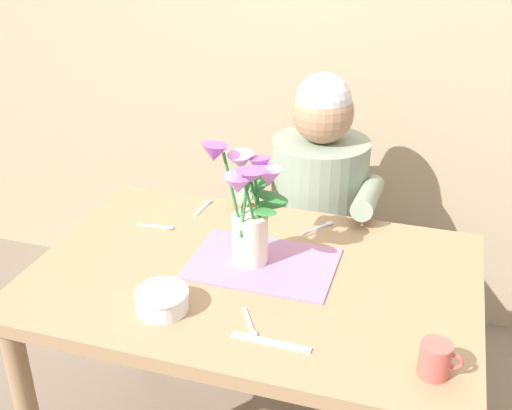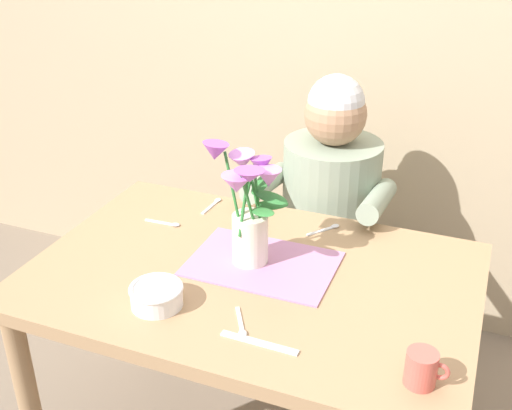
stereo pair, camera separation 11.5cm
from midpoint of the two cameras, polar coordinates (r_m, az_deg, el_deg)
The scene contains 12 objects.
wood_panel_backdrop at distance 2.49m, azimuth 10.49°, elevation 16.60°, with size 4.00×0.10×2.50m, color tan.
dining_table at distance 1.77m, azimuth 1.49°, elevation -8.76°, with size 1.20×0.80×0.74m.
seated_person at distance 2.31m, azimuth 7.99°, elevation -2.28°, with size 0.45×0.47×1.14m.
striped_placemat at distance 1.75m, azimuth 2.47°, elevation -5.36°, with size 0.40×0.28×0.01m, color #B275A3.
flower_vase at distance 1.67m, azimuth 1.25°, elevation -0.13°, with size 0.25×0.22×0.35m.
ceramic_bowl at distance 1.59m, azimuth -6.93°, elevation -8.13°, with size 0.14×0.14×0.06m.
dinner_knife at distance 1.48m, azimuth 2.58°, elevation -12.41°, with size 0.19×0.02×0.01m, color silver.
tea_cup at distance 1.41m, azimuth 17.14°, elevation -14.02°, with size 0.09×0.07×0.08m.
spoon_0 at distance 2.07m, azimuth -2.22°, elevation 0.12°, with size 0.02×0.12×0.01m.
spoon_1 at distance 1.94m, azimuth 8.27°, elevation -2.13°, with size 0.08×0.10×0.01m.
spoon_2 at distance 1.96m, azimuth -6.32°, elevation -1.71°, with size 0.12×0.02×0.01m.
spoon_3 at distance 1.52m, azimuth 0.87°, elevation -11.01°, with size 0.07×0.11×0.01m.
Camera 2 is at (0.55, -1.34, 1.68)m, focal length 44.18 mm.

